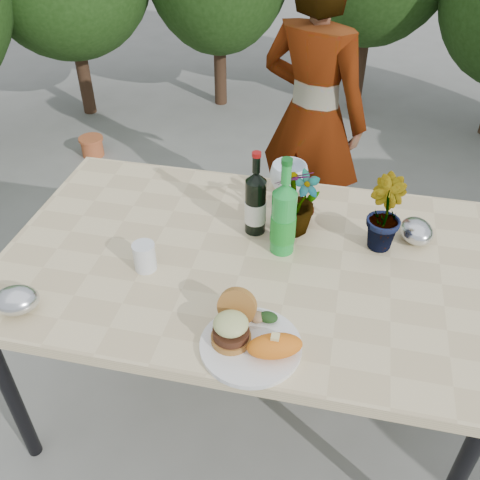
% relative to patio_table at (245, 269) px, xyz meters
% --- Properties ---
extents(ground, '(80.00, 80.00, 0.00)m').
position_rel_patio_table_xyz_m(ground, '(0.00, 0.00, -0.69)').
color(ground, slate).
rests_on(ground, ground).
extents(patio_table, '(1.60, 1.00, 0.75)m').
position_rel_patio_table_xyz_m(patio_table, '(0.00, 0.00, 0.00)').
color(patio_table, beige).
rests_on(patio_table, ground).
extents(shrub_hedge, '(6.83, 5.10, 2.01)m').
position_rel_patio_table_xyz_m(shrub_hedge, '(-0.00, 1.53, 0.39)').
color(shrub_hedge, '#382316').
rests_on(shrub_hedge, ground).
extents(dinner_plate, '(0.28, 0.28, 0.01)m').
position_rel_patio_table_xyz_m(dinner_plate, '(0.10, -0.38, 0.06)').
color(dinner_plate, white).
rests_on(dinner_plate, patio_table).
extents(burger_stack, '(0.11, 0.16, 0.11)m').
position_rel_patio_table_xyz_m(burger_stack, '(0.04, -0.36, 0.12)').
color(burger_stack, '#B7722D').
rests_on(burger_stack, dinner_plate).
extents(sweet_potato, '(0.17, 0.12, 0.06)m').
position_rel_patio_table_xyz_m(sweet_potato, '(0.16, -0.40, 0.10)').
color(sweet_potato, orange).
rests_on(sweet_potato, dinner_plate).
extents(grilled_veg, '(0.08, 0.05, 0.03)m').
position_rel_patio_table_xyz_m(grilled_veg, '(0.11, -0.28, 0.09)').
color(grilled_veg, olive).
rests_on(grilled_veg, dinner_plate).
extents(wine_bottle, '(0.07, 0.07, 0.31)m').
position_rel_patio_table_xyz_m(wine_bottle, '(0.00, 0.15, 0.17)').
color(wine_bottle, black).
rests_on(wine_bottle, patio_table).
extents(sparkling_water, '(0.08, 0.08, 0.35)m').
position_rel_patio_table_xyz_m(sparkling_water, '(0.11, 0.06, 0.18)').
color(sparkling_water, green).
rests_on(sparkling_water, patio_table).
extents(plastic_cup, '(0.07, 0.07, 0.09)m').
position_rel_patio_table_xyz_m(plastic_cup, '(-0.30, -0.13, 0.10)').
color(plastic_cup, silver).
rests_on(plastic_cup, patio_table).
extents(seedling_left, '(0.13, 0.12, 0.20)m').
position_rel_patio_table_xyz_m(seedling_left, '(0.16, 0.23, 0.16)').
color(seedling_left, '#235A1F').
rests_on(seedling_left, patio_table).
extents(seedling_mid, '(0.16, 0.17, 0.25)m').
position_rel_patio_table_xyz_m(seedling_mid, '(0.42, 0.16, 0.18)').
color(seedling_mid, '#306121').
rests_on(seedling_mid, patio_table).
extents(seedling_right, '(0.19, 0.19, 0.25)m').
position_rel_patio_table_xyz_m(seedling_right, '(0.13, 0.18, 0.18)').
color(seedling_right, '#23531C').
rests_on(seedling_right, patio_table).
extents(blue_bowl, '(0.17, 0.17, 0.11)m').
position_rel_patio_table_xyz_m(blue_bowl, '(0.08, 0.43, 0.11)').
color(blue_bowl, white).
rests_on(blue_bowl, patio_table).
extents(foil_packet_left, '(0.16, 0.14, 0.08)m').
position_rel_patio_table_xyz_m(foil_packet_left, '(-0.60, -0.38, 0.10)').
color(foil_packet_left, silver).
rests_on(foil_packet_left, patio_table).
extents(foil_packet_right, '(0.15, 0.16, 0.08)m').
position_rel_patio_table_xyz_m(foil_packet_right, '(0.55, 0.21, 0.10)').
color(foil_packet_right, silver).
rests_on(foil_packet_right, patio_table).
extents(person, '(0.64, 0.54, 1.50)m').
position_rel_patio_table_xyz_m(person, '(0.10, 1.08, 0.06)').
color(person, '#8A5545').
rests_on(person, ground).
extents(terracotta_pot, '(0.17, 0.17, 0.14)m').
position_rel_patio_table_xyz_m(terracotta_pot, '(-1.47, 1.74, -0.62)').
color(terracotta_pot, '#BC5A30').
rests_on(terracotta_pot, ground).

